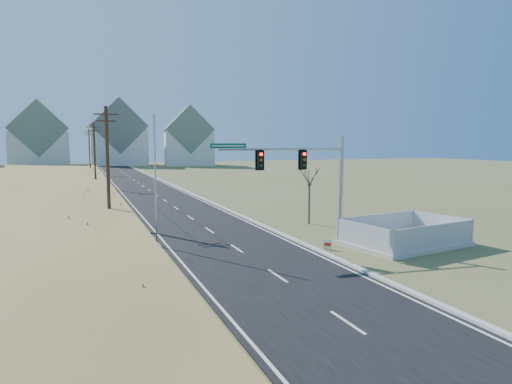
# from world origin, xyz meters

# --- Properties ---
(ground) EXTENTS (260.00, 260.00, 0.00)m
(ground) POSITION_xyz_m (0.00, 0.00, 0.00)
(ground) COLOR #525D2D
(ground) RESTS_ON ground
(road) EXTENTS (8.00, 180.00, 0.06)m
(road) POSITION_xyz_m (0.00, 50.00, 0.03)
(road) COLOR black
(road) RESTS_ON ground
(curb) EXTENTS (0.30, 180.00, 0.18)m
(curb) POSITION_xyz_m (4.15, 50.00, 0.09)
(curb) COLOR #B2AFA8
(curb) RESTS_ON ground
(utility_pole_near) EXTENTS (1.80, 0.26, 9.00)m
(utility_pole_near) POSITION_xyz_m (-6.50, 15.00, 4.68)
(utility_pole_near) COLOR #422D1E
(utility_pole_near) RESTS_ON ground
(utility_pole_mid) EXTENTS (1.80, 0.26, 9.00)m
(utility_pole_mid) POSITION_xyz_m (-6.50, 45.00, 4.68)
(utility_pole_mid) COLOR #422D1E
(utility_pole_mid) RESTS_ON ground
(utility_pole_far) EXTENTS (1.80, 0.26, 9.00)m
(utility_pole_far) POSITION_xyz_m (-6.50, 75.00, 4.68)
(utility_pole_far) COLOR #422D1E
(utility_pole_far) RESTS_ON ground
(condo_nnw) EXTENTS (14.93, 11.17, 17.03)m
(condo_nnw) POSITION_xyz_m (-18.00, 108.00, 6.94)
(condo_nnw) COLOR silver
(condo_nnw) RESTS_ON ground
(condo_n) EXTENTS (15.27, 10.20, 18.54)m
(condo_n) POSITION_xyz_m (2.00, 112.00, 7.61)
(condo_n) COLOR silver
(condo_n) RESTS_ON ground
(condo_ne) EXTENTS (14.12, 10.51, 16.52)m
(condo_ne) POSITION_xyz_m (20.00, 104.00, 6.84)
(condo_ne) COLOR silver
(condo_ne) RESTS_ON ground
(traffic_signal_mast) EXTENTS (8.34, 1.24, 6.68)m
(traffic_signal_mast) POSITION_xyz_m (4.67, 3.27, 4.15)
(traffic_signal_mast) COLOR #9EA0A5
(traffic_signal_mast) RESTS_ON ground
(fence_enclosure) EXTENTS (7.74, 5.88, 1.62)m
(fence_enclosure) POSITION_xyz_m (10.00, 1.37, 0.31)
(fence_enclosure) COLOR #B7B5AD
(fence_enclosure) RESTS_ON ground
(open_sign) EXTENTS (0.43, 0.31, 0.60)m
(open_sign) POSITION_xyz_m (4.99, 2.00, 0.32)
(open_sign) COLOR white
(open_sign) RESTS_ON ground
(flagpole) EXTENTS (0.36, 0.36, 7.97)m
(flagpole) POSITION_xyz_m (-4.30, 6.30, 3.18)
(flagpole) COLOR #B7B5AD
(flagpole) RESTS_ON ground
(bare_tree) EXTENTS (1.78, 1.78, 4.72)m
(bare_tree) POSITION_xyz_m (7.98, 10.01, 3.81)
(bare_tree) COLOR #4C3F33
(bare_tree) RESTS_ON ground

